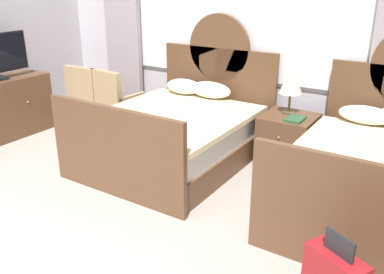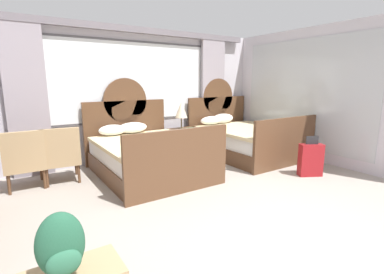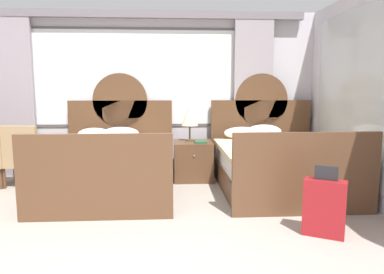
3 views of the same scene
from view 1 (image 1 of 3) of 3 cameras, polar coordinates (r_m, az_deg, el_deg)
name	(u,v)px [view 1 (image 1 of 3)]	position (r m, az deg, el deg)	size (l,w,h in m)	color
wall_back_window	(241,34)	(5.61, 6.76, 13.85)	(6.01, 0.22, 2.70)	silver
bed_near_window	(177,132)	(5.05, -2.06, 0.72)	(1.69, 2.15, 1.69)	brown
bed_near_mirror	(384,179)	(4.28, 24.94, -5.32)	(1.69, 2.15, 1.69)	brown
nightstand_between_beds	(287,140)	(5.08, 12.99, -0.41)	(0.60, 0.62, 0.61)	brown
table_lamp_on_nightstand	(291,79)	(4.97, 13.52, 7.72)	(0.27, 0.27, 0.59)	brown
book_on_nightstand	(295,119)	(4.83, 14.01, 2.42)	(0.18, 0.26, 0.03)	#285133
armchair_by_window_left	(115,100)	(6.10, -10.53, 5.08)	(0.62, 0.62, 0.92)	tan
armchair_by_window_centre	(90,94)	(6.45, -13.91, 5.70)	(0.56, 0.56, 0.92)	tan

